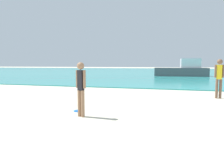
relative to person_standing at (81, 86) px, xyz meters
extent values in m
cube|color=teal|center=(0.36, 37.13, -0.85)|extent=(160.00, 60.00, 0.06)
cylinder|color=#936B4C|center=(0.06, -0.02, -0.50)|extent=(0.10, 0.10, 0.76)
cylinder|color=#936B4C|center=(-0.06, 0.02, -0.50)|extent=(0.10, 0.10, 0.76)
cube|color=black|center=(0.00, 0.00, 0.16)|extent=(0.20, 0.16, 0.57)
sphere|color=#936B4C|center=(0.00, 0.00, 0.57)|extent=(0.21, 0.21, 0.21)
cylinder|color=#936B4C|center=(0.13, -0.05, 0.20)|extent=(0.08, 0.08, 0.51)
cylinder|color=#936B4C|center=(-0.13, 0.05, 0.20)|extent=(0.08, 0.08, 0.51)
cylinder|color=blue|center=(-0.37, 0.60, -0.87)|extent=(0.29, 0.29, 0.03)
cylinder|color=brown|center=(4.41, 4.60, -0.46)|extent=(0.11, 0.11, 0.84)
cylinder|color=brown|center=(4.56, 4.60, -0.46)|extent=(0.11, 0.11, 0.84)
cube|color=yellow|center=(4.48, 4.60, 0.27)|extent=(0.20, 0.13, 0.63)
sphere|color=brown|center=(4.48, 4.60, 0.72)|extent=(0.23, 0.23, 0.23)
cylinder|color=brown|center=(4.33, 4.59, 0.31)|extent=(0.08, 0.08, 0.56)
cylinder|color=brown|center=(4.64, 4.61, 0.31)|extent=(0.08, 0.08, 0.56)
cube|color=#4C4C51|center=(3.59, 21.21, -0.33)|extent=(6.26, 2.34, 0.98)
cube|color=silver|center=(4.69, 21.28, 0.71)|extent=(2.29, 1.51, 1.11)
camera|label=1|loc=(2.44, -5.45, 0.62)|focal=33.68mm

